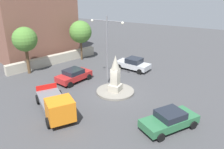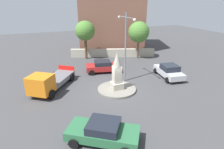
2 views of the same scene
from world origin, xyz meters
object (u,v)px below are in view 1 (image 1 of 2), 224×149
(tree_near_wall, at_px, (25,40))
(tree_mid_cluster, at_px, (80,32))
(car_silver_passing, at_px, (133,64))
(truck_orange_waiting, at_px, (57,106))
(monument, at_px, (115,75))
(streetlamp, at_px, (107,44))
(car_red_parked_left, at_px, (74,75))
(car_green_approaching, at_px, (169,120))
(corner_building, at_px, (31,18))

(tree_near_wall, bearing_deg, tree_mid_cluster, 70.08)
(car_silver_passing, distance_m, truck_orange_waiting, 12.94)
(truck_orange_waiting, height_order, tree_mid_cluster, tree_mid_cluster)
(monument, relative_size, truck_orange_waiting, 0.62)
(streetlamp, height_order, car_red_parked_left, streetlamp)
(car_silver_passing, bearing_deg, monument, -82.59)
(car_silver_passing, bearing_deg, tree_mid_cluster, 176.99)
(car_green_approaching, distance_m, car_silver_passing, 12.56)
(tree_near_wall, bearing_deg, car_red_parked_left, 3.99)
(streetlamp, xyz_separation_m, tree_near_wall, (-9.70, -1.77, -0.28))
(monument, height_order, streetlamp, streetlamp)
(car_green_approaching, distance_m, truck_orange_waiting, 8.86)
(car_red_parked_left, distance_m, corner_building, 13.34)
(streetlamp, distance_m, tree_near_wall, 9.87)
(streetlamp, distance_m, car_green_approaching, 10.29)
(monument, distance_m, tree_near_wall, 11.71)
(streetlamp, distance_m, car_red_parked_left, 5.18)
(car_green_approaching, bearing_deg, monument, 150.37)
(streetlamp, bearing_deg, truck_orange_waiting, -93.08)
(streetlamp, bearing_deg, tree_near_wall, -169.66)
(monument, xyz_separation_m, tree_near_wall, (-11.50, -0.08, 2.24))
(car_green_approaching, relative_size, tree_mid_cluster, 0.86)
(car_green_approaching, relative_size, car_silver_passing, 1.06)
(streetlamp, height_order, corner_building, corner_building)
(car_red_parked_left, height_order, truck_orange_waiting, truck_orange_waiting)
(car_green_approaching, xyz_separation_m, tree_near_wall, (-17.77, 3.49, 3.36))
(monument, bearing_deg, truck_orange_waiting, -109.93)
(streetlamp, bearing_deg, car_red_parked_left, -158.87)
(streetlamp, xyz_separation_m, car_green_approaching, (8.07, -5.26, -3.64))
(streetlamp, xyz_separation_m, tree_mid_cluster, (-7.07, 5.49, -0.46))
(car_silver_passing, bearing_deg, streetlamp, -100.26)
(corner_building, bearing_deg, tree_mid_cluster, 9.20)
(car_red_parked_left, bearing_deg, truck_orange_waiting, -64.91)
(car_red_parked_left, height_order, car_silver_passing, car_silver_passing)
(streetlamp, relative_size, corner_building, 0.66)
(corner_building, bearing_deg, truck_orange_waiting, -40.33)
(car_silver_passing, distance_m, tree_mid_cluster, 8.60)
(streetlamp, relative_size, tree_near_wall, 1.29)
(tree_mid_cluster, bearing_deg, corner_building, -170.80)
(truck_orange_waiting, xyz_separation_m, corner_building, (-14.21, 12.07, 4.43))
(monument, height_order, car_green_approaching, monument)
(truck_orange_waiting, bearing_deg, streetlamp, 86.92)
(car_green_approaching, bearing_deg, tree_mid_cluster, 144.63)
(car_red_parked_left, relative_size, tree_mid_cluster, 0.78)
(car_green_approaching, distance_m, car_red_parked_left, 12.17)
(car_green_approaching, relative_size, truck_orange_waiting, 0.80)
(truck_orange_waiting, bearing_deg, car_silver_passing, 84.07)
(streetlamp, xyz_separation_m, corner_building, (-14.63, 4.26, 1.02))
(car_silver_passing, height_order, tree_near_wall, tree_near_wall)
(car_red_parked_left, relative_size, car_silver_passing, 0.96)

